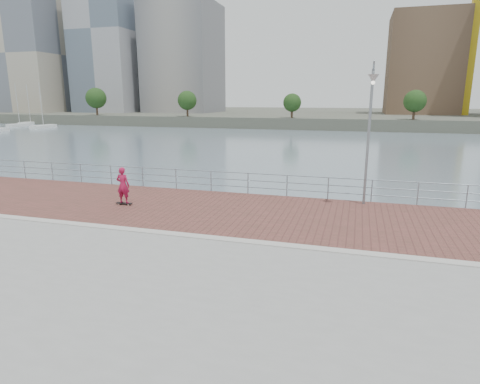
# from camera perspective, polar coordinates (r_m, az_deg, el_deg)

# --- Properties ---
(water) EXTENTS (400.00, 400.00, 0.00)m
(water) POSITION_cam_1_polar(r_m,az_deg,el_deg) (15.15, -2.19, -13.96)
(water) COLOR slate
(water) RESTS_ON ground
(seawall) EXTENTS (40.00, 24.00, 2.00)m
(seawall) POSITION_cam_1_polar(r_m,az_deg,el_deg) (10.68, -11.36, -20.76)
(seawall) COLOR gray
(seawall) RESTS_ON ground
(brick_lane) EXTENTS (40.00, 6.80, 0.02)m
(brick_lane) POSITION_cam_1_polar(r_m,az_deg,el_deg) (17.62, 1.46, -2.93)
(brick_lane) COLOR brown
(brick_lane) RESTS_ON seawall
(curb) EXTENTS (40.00, 0.40, 0.06)m
(curb) POSITION_cam_1_polar(r_m,az_deg,el_deg) (14.33, -2.26, -6.72)
(curb) COLOR #B7B5AD
(curb) RESTS_ON seawall
(far_shore) EXTENTS (320.00, 95.00, 2.50)m
(far_shore) POSITION_cam_1_polar(r_m,az_deg,el_deg) (135.44, 14.73, 10.48)
(far_shore) COLOR #4C5142
(far_shore) RESTS_ON ground
(guardrail) EXTENTS (39.06, 0.06, 1.13)m
(guardrail) POSITION_cam_1_polar(r_m,az_deg,el_deg) (20.66, 3.90, 1.42)
(guardrail) COLOR #8C9EA8
(guardrail) RESTS_ON brick_lane
(street_lamp) EXTENTS (0.45, 1.31, 6.19)m
(street_lamp) POSITION_cam_1_polar(r_m,az_deg,el_deg) (18.81, 18.09, 11.03)
(street_lamp) COLOR gray
(street_lamp) RESTS_ON brick_lane
(skateboard) EXTENTS (0.78, 0.25, 0.09)m
(skateboard) POSITION_cam_1_polar(r_m,az_deg,el_deg) (19.60, -16.14, -1.55)
(skateboard) COLOR black
(skateboard) RESTS_ON brick_lane
(skateboarder) EXTENTS (0.65, 0.45, 1.71)m
(skateboarder) POSITION_cam_1_polar(r_m,az_deg,el_deg) (19.40, -16.31, 0.93)
(skateboarder) COLOR #A8163F
(skateboarder) RESTS_ON skateboard
(skyline) EXTENTS (233.00, 41.00, 65.00)m
(skyline) POSITION_cam_1_polar(r_m,az_deg,el_deg) (121.15, 29.86, 20.81)
(skyline) COLOR #ADA38E
(skyline) RESTS_ON far_shore
(shoreline_trees) EXTENTS (169.82, 5.12, 6.82)m
(shoreline_trees) POSITION_cam_1_polar(r_m,az_deg,el_deg) (90.47, 24.07, 11.76)
(shoreline_trees) COLOR #473323
(shoreline_trees) RESTS_ON far_shore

